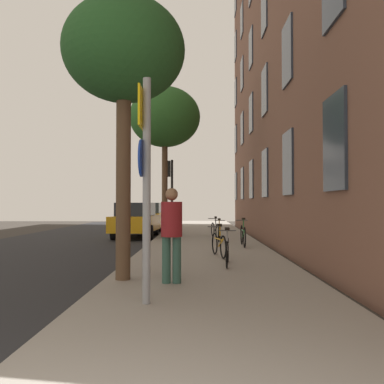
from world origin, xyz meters
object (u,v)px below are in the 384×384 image
at_px(sign_post, 145,173).
at_px(tree_far, 165,118).
at_px(bicycle_0, 227,251).
at_px(pedestrian_0, 172,229).
at_px(bicycle_3, 219,232).
at_px(bicycle_4, 215,229).
at_px(traffic_light, 170,183).
at_px(bicycle_1, 219,244).
at_px(bicycle_2, 243,235).
at_px(car_1, 149,216).
at_px(car_0, 136,220).
at_px(tree_near, 124,53).

relative_size(sign_post, tree_far, 0.51).
xyz_separation_m(bicycle_0, pedestrian_0, (-1.20, -2.29, 0.66)).
distance_m(bicycle_3, bicycle_4, 1.75).
xyz_separation_m(traffic_light, bicycle_1, (1.99, -9.55, -2.16)).
bearing_deg(bicycle_3, bicycle_2, -69.54).
height_order(sign_post, bicycle_3, sign_post).
relative_size(traffic_light, bicycle_1, 2.29).
bearing_deg(tree_far, car_1, 102.35).
distance_m(sign_post, bicycle_3, 10.65).
distance_m(bicycle_1, pedestrian_0, 4.14).
relative_size(bicycle_3, pedestrian_0, 0.96).
height_order(traffic_light, bicycle_4, traffic_light).
bearing_deg(tree_far, bicycle_1, -72.96).
bearing_deg(bicycle_3, tree_far, 142.26).
bearing_deg(bicycle_0, sign_post, -110.97).
height_order(bicycle_2, pedestrian_0, pedestrian_0).
bearing_deg(car_0, car_1, 90.68).
height_order(traffic_light, tree_near, tree_near).
bearing_deg(pedestrian_0, sign_post, -100.47).
bearing_deg(bicycle_0, traffic_light, 100.69).
xyz_separation_m(tree_near, bicycle_0, (2.17, 1.92, -4.10)).
bearing_deg(tree_near, sign_post, -71.19).
height_order(traffic_light, pedestrian_0, traffic_light).
relative_size(tree_near, car_1, 1.25).
bearing_deg(car_1, bicycle_1, -75.32).
relative_size(pedestrian_0, car_0, 0.41).
bearing_deg(car_1, tree_near, -85.02).
relative_size(bicycle_0, pedestrian_0, 0.90).
relative_size(tree_far, pedestrian_0, 3.72).
bearing_deg(tree_near, bicycle_4, 77.77).
bearing_deg(tree_near, car_1, 94.98).
bearing_deg(car_0, bicycle_2, -48.66).
xyz_separation_m(bicycle_1, car_1, (-3.53, 13.49, 0.37)).
distance_m(bicycle_3, car_1, 9.44).
height_order(traffic_light, bicycle_1, traffic_light).
relative_size(sign_post, bicycle_4, 2.08).
bearing_deg(pedestrian_0, tree_near, 159.38).
bearing_deg(bicycle_4, bicycle_3, -86.70).
bearing_deg(pedestrian_0, car_1, 98.03).
height_order(bicycle_3, pedestrian_0, pedestrian_0).
distance_m(tree_far, bicycle_0, 9.85).
bearing_deg(bicycle_4, bicycle_2, -77.40).
bearing_deg(bicycle_4, sign_post, -97.19).
distance_m(sign_post, bicycle_4, 12.35).
xyz_separation_m(car_0, car_1, (-0.07, 5.51, 0.00)).
distance_m(bicycle_0, car_0, 10.28).
bearing_deg(car_1, pedestrian_0, -81.97).
bearing_deg(sign_post, tree_near, 108.81).
bearing_deg(tree_far, traffic_light, 89.25).
bearing_deg(sign_post, bicycle_3, 81.08).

